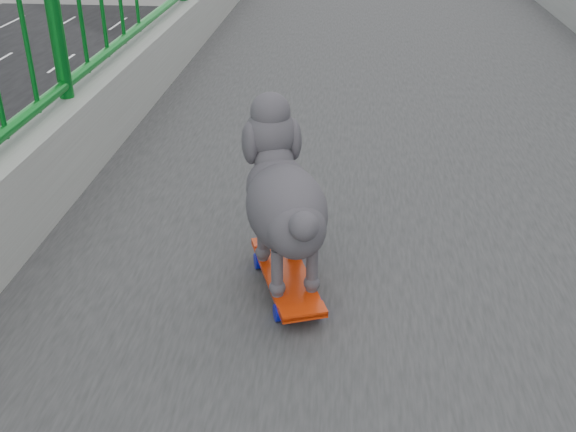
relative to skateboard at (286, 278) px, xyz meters
The scene contains 2 objects.
skateboard is the anchor object (origin of this frame).
poodle 0.25m from the skateboard, 108.97° to the left, with size 0.32×0.50×0.44m.
Camera 1 is at (-0.32, 3.57, 8.13)m, focal length 42.00 mm.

